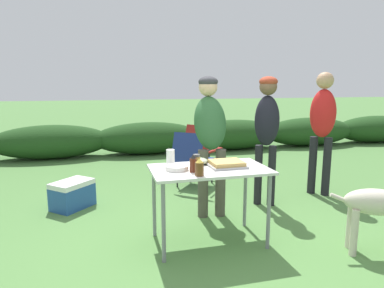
{
  "coord_description": "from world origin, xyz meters",
  "views": [
    {
      "loc": [
        -0.95,
        -2.98,
        1.52
      ],
      "look_at": [
        -0.04,
        0.48,
        0.89
      ],
      "focal_mm": 32.0,
      "sensor_mm": 36.0,
      "label": 1
    }
  ],
  "objects_px": {
    "plate_stack": "(177,168)",
    "mixing_bowl": "(199,161)",
    "camp_chair_near_hedge": "(192,156)",
    "bbq_sauce_bottle": "(193,164)",
    "beer_bottle": "(199,168)",
    "standing_person_in_dark_puffer": "(210,129)",
    "paper_cup_stack": "(170,158)",
    "spice_jar": "(197,162)",
    "folding_table": "(209,176)",
    "dog": "(382,206)",
    "standing_person_in_olive_jacket": "(267,124)",
    "standing_person_in_gray_fleece": "(322,121)",
    "camp_chair_green_behind_table": "(202,145)",
    "cooler_box": "(72,194)",
    "food_tray": "(227,164)"
  },
  "relations": [
    {
      "from": "paper_cup_stack",
      "to": "standing_person_in_dark_puffer",
      "type": "relative_size",
      "value": 0.1
    },
    {
      "from": "beer_bottle",
      "to": "camp_chair_near_hedge",
      "type": "bearing_deg",
      "value": 77.09
    },
    {
      "from": "dog",
      "to": "standing_person_in_dark_puffer",
      "type": "bearing_deg",
      "value": -112.14
    },
    {
      "from": "paper_cup_stack",
      "to": "cooler_box",
      "type": "distance_m",
      "value": 1.65
    },
    {
      "from": "mixing_bowl",
      "to": "bbq_sauce_bottle",
      "type": "relative_size",
      "value": 1.13
    },
    {
      "from": "food_tray",
      "to": "camp_chair_near_hedge",
      "type": "xyz_separation_m",
      "value": [
        0.12,
        1.76,
        -0.3
      ]
    },
    {
      "from": "standing_person_in_dark_puffer",
      "to": "folding_table",
      "type": "bearing_deg",
      "value": -102.95
    },
    {
      "from": "standing_person_in_dark_puffer",
      "to": "standing_person_in_gray_fleece",
      "type": "distance_m",
      "value": 1.7
    },
    {
      "from": "folding_table",
      "to": "beer_bottle",
      "type": "bearing_deg",
      "value": -125.17
    },
    {
      "from": "standing_person_in_gray_fleece",
      "to": "standing_person_in_olive_jacket",
      "type": "xyz_separation_m",
      "value": [
        -0.92,
        -0.19,
        0.01
      ]
    },
    {
      "from": "plate_stack",
      "to": "spice_jar",
      "type": "xyz_separation_m",
      "value": [
        0.17,
        -0.05,
        0.05
      ]
    },
    {
      "from": "dog",
      "to": "paper_cup_stack",
      "type": "bearing_deg",
      "value": -87.63
    },
    {
      "from": "plate_stack",
      "to": "food_tray",
      "type": "bearing_deg",
      "value": 0.75
    },
    {
      "from": "bbq_sauce_bottle",
      "to": "standing_person_in_gray_fleece",
      "type": "distance_m",
      "value": 2.39
    },
    {
      "from": "spice_jar",
      "to": "standing_person_in_dark_puffer",
      "type": "xyz_separation_m",
      "value": [
        0.38,
        0.78,
        0.19
      ]
    },
    {
      "from": "dog",
      "to": "camp_chair_green_behind_table",
      "type": "relative_size",
      "value": 0.94
    },
    {
      "from": "beer_bottle",
      "to": "standing_person_in_dark_puffer",
      "type": "distance_m",
      "value": 1.07
    },
    {
      "from": "mixing_bowl",
      "to": "standing_person_in_olive_jacket",
      "type": "xyz_separation_m",
      "value": [
        1.05,
        0.65,
        0.26
      ]
    },
    {
      "from": "plate_stack",
      "to": "dog",
      "type": "xyz_separation_m",
      "value": [
        1.72,
        -0.63,
        -0.3
      ]
    },
    {
      "from": "bbq_sauce_bottle",
      "to": "standing_person_in_olive_jacket",
      "type": "bearing_deg",
      "value": 38.02
    },
    {
      "from": "folding_table",
      "to": "beer_bottle",
      "type": "relative_size",
      "value": 7.33
    },
    {
      "from": "food_tray",
      "to": "mixing_bowl",
      "type": "bearing_deg",
      "value": 145.93
    },
    {
      "from": "standing_person_in_gray_fleece",
      "to": "camp_chair_near_hedge",
      "type": "relative_size",
      "value": 2.01
    },
    {
      "from": "standing_person_in_olive_jacket",
      "to": "dog",
      "type": "xyz_separation_m",
      "value": [
        0.41,
        -1.44,
        -0.58
      ]
    },
    {
      "from": "beer_bottle",
      "to": "bbq_sauce_bottle",
      "type": "distance_m",
      "value": 0.14
    },
    {
      "from": "bbq_sauce_bottle",
      "to": "mixing_bowl",
      "type": "bearing_deg",
      "value": 64.79
    },
    {
      "from": "folding_table",
      "to": "dog",
      "type": "xyz_separation_m",
      "value": [
        1.4,
        -0.62,
        -0.21
      ]
    },
    {
      "from": "bbq_sauce_bottle",
      "to": "beer_bottle",
      "type": "bearing_deg",
      "value": -81.4
    },
    {
      "from": "spice_jar",
      "to": "camp_chair_near_hedge",
      "type": "xyz_separation_m",
      "value": [
        0.43,
        1.82,
        -0.34
      ]
    },
    {
      "from": "food_tray",
      "to": "mixing_bowl",
      "type": "relative_size",
      "value": 1.87
    },
    {
      "from": "folding_table",
      "to": "camp_chair_green_behind_table",
      "type": "height_order",
      "value": "camp_chair_green_behind_table"
    },
    {
      "from": "folding_table",
      "to": "dog",
      "type": "bearing_deg",
      "value": -23.7
    },
    {
      "from": "bbq_sauce_bottle",
      "to": "cooler_box",
      "type": "relative_size",
      "value": 0.28
    },
    {
      "from": "plate_stack",
      "to": "camp_chair_near_hedge",
      "type": "relative_size",
      "value": 0.26
    },
    {
      "from": "mixing_bowl",
      "to": "standing_person_in_olive_jacket",
      "type": "height_order",
      "value": "standing_person_in_olive_jacket"
    },
    {
      "from": "folding_table",
      "to": "bbq_sauce_bottle",
      "type": "relative_size",
      "value": 6.83
    },
    {
      "from": "camp_chair_near_hedge",
      "to": "bbq_sauce_bottle",
      "type": "bearing_deg",
      "value": -65.86
    },
    {
      "from": "standing_person_in_olive_jacket",
      "to": "camp_chair_near_hedge",
      "type": "relative_size",
      "value": 1.94
    },
    {
      "from": "standing_person_in_dark_puffer",
      "to": "standing_person_in_olive_jacket",
      "type": "bearing_deg",
      "value": 11.28
    },
    {
      "from": "mixing_bowl",
      "to": "paper_cup_stack",
      "type": "xyz_separation_m",
      "value": [
        -0.28,
        0.02,
        0.05
      ]
    },
    {
      "from": "plate_stack",
      "to": "mixing_bowl",
      "type": "distance_m",
      "value": 0.3
    },
    {
      "from": "plate_stack",
      "to": "camp_chair_green_behind_table",
      "type": "height_order",
      "value": "camp_chair_green_behind_table"
    },
    {
      "from": "folding_table",
      "to": "standing_person_in_gray_fleece",
      "type": "bearing_deg",
      "value": 27.95
    },
    {
      "from": "paper_cup_stack",
      "to": "standing_person_in_olive_jacket",
      "type": "relative_size",
      "value": 0.1
    },
    {
      "from": "camp_chair_green_behind_table",
      "to": "bbq_sauce_bottle",
      "type": "bearing_deg",
      "value": -60.67
    },
    {
      "from": "paper_cup_stack",
      "to": "cooler_box",
      "type": "height_order",
      "value": "paper_cup_stack"
    },
    {
      "from": "beer_bottle",
      "to": "camp_chair_near_hedge",
      "type": "relative_size",
      "value": 0.18
    },
    {
      "from": "folding_table",
      "to": "spice_jar",
      "type": "distance_m",
      "value": 0.21
    },
    {
      "from": "spice_jar",
      "to": "standing_person_in_dark_puffer",
      "type": "height_order",
      "value": "standing_person_in_dark_puffer"
    },
    {
      "from": "food_tray",
      "to": "beer_bottle",
      "type": "height_order",
      "value": "beer_bottle"
    }
  ]
}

